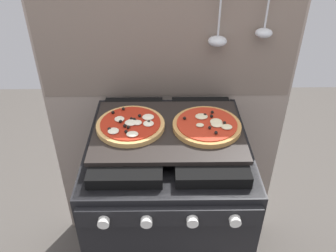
{
  "coord_description": "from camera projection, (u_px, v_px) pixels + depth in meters",
  "views": [
    {
      "loc": [
        -0.01,
        -1.04,
        1.64
      ],
      "look_at": [
        0.0,
        0.0,
        0.93
      ],
      "focal_mm": 37.59,
      "sensor_mm": 36.0,
      "label": 1
    }
  ],
  "objects": [
    {
      "name": "baking_tray",
      "position": [
        168.0,
        130.0,
        1.28
      ],
      "size": [
        0.54,
        0.38,
        0.02
      ],
      "primitive_type": "cube",
      "color": "black",
      "rests_on": "stove"
    },
    {
      "name": "stove",
      "position": [
        168.0,
        216.0,
        1.54
      ],
      "size": [
        0.6,
        0.64,
        0.9
      ],
      "color": "black",
      "rests_on": "ground_plane"
    },
    {
      "name": "pizza_left",
      "position": [
        131.0,
        125.0,
        1.27
      ],
      "size": [
        0.25,
        0.25,
        0.03
      ],
      "color": "tan",
      "rests_on": "baking_tray"
    },
    {
      "name": "pizza_right",
      "position": [
        207.0,
        126.0,
        1.27
      ],
      "size": [
        0.25,
        0.25,
        0.03
      ],
      "color": "#C18947",
      "rests_on": "baking_tray"
    },
    {
      "name": "kitchen_backsplash",
      "position": [
        168.0,
        110.0,
        1.62
      ],
      "size": [
        1.1,
        0.09,
        1.55
      ],
      "color": "gray",
      "rests_on": "ground_plane"
    }
  ]
}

